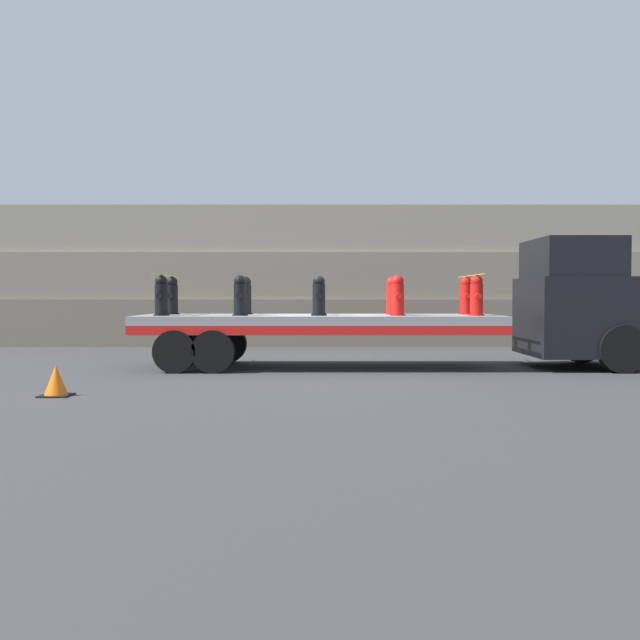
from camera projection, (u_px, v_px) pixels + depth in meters
ground_plane at (319, 367)px, 16.31m from camera, size 120.00×120.00×0.00m
rock_cliff at (320, 277)px, 24.35m from camera, size 60.00×3.30×4.59m
truck_cab at (584, 304)px, 16.26m from camera, size 2.49×2.67×2.93m
flatbed_trailer at (298, 325)px, 16.28m from camera, size 8.16×2.67×1.20m
fire_hydrant_black_near_0 at (162, 296)px, 15.70m from camera, size 0.35×0.52×0.89m
fire_hydrant_black_far_0 at (172, 296)px, 16.83m from camera, size 0.35×0.52×0.89m
fire_hydrant_black_near_1 at (240, 296)px, 15.69m from camera, size 0.35×0.52×0.89m
fire_hydrant_black_far_1 at (246, 296)px, 16.83m from camera, size 0.35×0.52×0.89m
fire_hydrant_black_near_2 at (319, 296)px, 15.69m from camera, size 0.35×0.52×0.89m
fire_hydrant_black_far_2 at (319, 296)px, 16.83m from camera, size 0.35×0.52×0.89m
fire_hydrant_red_near_3 at (398, 296)px, 15.69m from camera, size 0.35×0.52×0.89m
fire_hydrant_red_far_3 at (393, 296)px, 16.82m from camera, size 0.35×0.52×0.89m
fire_hydrant_red_near_4 at (477, 296)px, 15.69m from camera, size 0.35×0.52×0.89m
fire_hydrant_red_far_4 at (466, 296)px, 16.82m from camera, size 0.35×0.52×0.89m
cargo_strap_rear at (167, 276)px, 16.25m from camera, size 0.05×2.77×0.01m
cargo_strap_middle at (471, 276)px, 16.24m from camera, size 0.05×2.77×0.01m
traffic_cone at (56, 381)px, 11.64m from camera, size 0.49×0.49×0.51m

